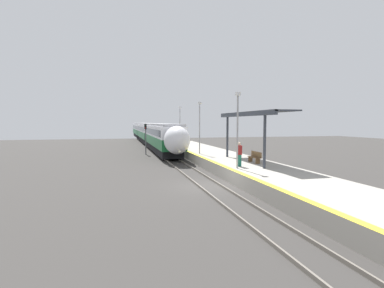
% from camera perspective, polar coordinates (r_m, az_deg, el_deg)
% --- Properties ---
extents(ground_plane, '(120.00, 120.00, 0.00)m').
position_cam_1_polar(ground_plane, '(19.68, 3.27, -8.03)').
color(ground_plane, '#383533').
extents(rail_left, '(0.08, 90.00, 0.15)m').
position_cam_1_polar(rail_left, '(19.47, 1.22, -7.94)').
color(rail_left, slate).
rests_on(rail_left, ground_plane).
extents(rail_right, '(0.08, 90.00, 0.15)m').
position_cam_1_polar(rail_right, '(19.88, 5.27, -7.70)').
color(rail_right, slate).
rests_on(rail_right, ground_plane).
extents(train, '(2.74, 65.24, 3.97)m').
position_cam_1_polar(train, '(60.60, -8.47, 2.33)').
color(train, black).
rests_on(train, ground_plane).
extents(platform_right, '(5.03, 64.00, 0.93)m').
position_cam_1_polar(platform_right, '(21.18, 14.21, -6.00)').
color(platform_right, '#9E998E').
rests_on(platform_right, ground_plane).
extents(platform_bench, '(0.44, 1.78, 0.89)m').
position_cam_1_polar(platform_bench, '(24.48, 11.90, -2.38)').
color(platform_bench, brown).
rests_on(platform_bench, platform_right).
extents(person_waiting, '(0.36, 0.23, 1.77)m').
position_cam_1_polar(person_waiting, '(22.12, 8.98, -1.86)').
color(person_waiting, '#1E604C').
rests_on(person_waiting, platform_right).
extents(railway_signal, '(0.28, 0.28, 3.95)m').
position_cam_1_polar(railway_signal, '(39.02, -8.83, 1.59)').
color(railway_signal, '#59595E').
rests_on(railway_signal, ground_plane).
extents(lamppost_near, '(0.36, 0.20, 5.32)m').
position_cam_1_polar(lamppost_near, '(21.12, 8.67, 3.62)').
color(lamppost_near, '#9E9EA3').
rests_on(lamppost_near, platform_right).
extents(lamppost_mid, '(0.36, 0.20, 5.32)m').
position_cam_1_polar(lamppost_mid, '(30.64, 1.45, 3.81)').
color(lamppost_mid, '#9E9EA3').
rests_on(lamppost_mid, platform_right).
extents(lamppost_far, '(0.36, 0.20, 5.32)m').
position_cam_1_polar(lamppost_far, '(40.42, -2.32, 3.89)').
color(lamppost_far, '#9E9EA3').
rests_on(lamppost_far, platform_right).
extents(station_canopy, '(2.02, 10.33, 4.07)m').
position_cam_1_polar(station_canopy, '(24.95, 11.00, 5.36)').
color(station_canopy, '#333842').
rests_on(station_canopy, platform_right).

